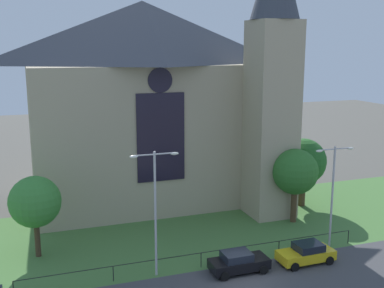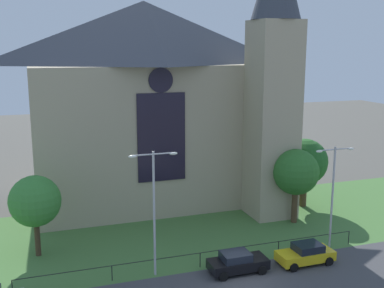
{
  "view_description": "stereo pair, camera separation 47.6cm",
  "coord_description": "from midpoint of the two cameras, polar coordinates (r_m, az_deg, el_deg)",
  "views": [
    {
      "loc": [
        -13.36,
        -27.5,
        15.72
      ],
      "look_at": [
        -0.83,
        8.0,
        7.97
      ],
      "focal_mm": 44.58,
      "sensor_mm": 36.0,
      "label": 1
    },
    {
      "loc": [
        -12.91,
        -27.65,
        15.72
      ],
      "look_at": [
        -0.83,
        8.0,
        7.97
      ],
      "focal_mm": 44.58,
      "sensor_mm": 36.0,
      "label": 2
    }
  ],
  "objects": [
    {
      "name": "tree_right_far",
      "position": [
        48.3,
        12.89,
        -2.09
      ],
      "size": [
        4.54,
        4.54,
        6.83
      ],
      "color": "#4C3823",
      "rests_on": "ground"
    },
    {
      "name": "tree_right_near",
      "position": [
        43.59,
        11.94,
        -3.3
      ],
      "size": [
        4.11,
        4.11,
        6.78
      ],
      "color": "#4C3823",
      "rests_on": "ground"
    },
    {
      "name": "parked_car_yellow",
      "position": [
        36.96,
        13.14,
        -12.6
      ],
      "size": [
        4.22,
        2.06,
        1.51
      ],
      "rotation": [
        0.0,
        0.0,
        3.15
      ],
      "color": "gold",
      "rests_on": "ground"
    },
    {
      "name": "church_building",
      "position": [
        47.67,
        -4.96,
        5.02
      ],
      "size": [
        23.2,
        16.2,
        26.0
      ],
      "color": "tan",
      "rests_on": "ground"
    },
    {
      "name": "grass_verge",
      "position": [
        41.05,
        0.78,
        -10.88
      ],
      "size": [
        120.0,
        20.0,
        0.01
      ],
      "primitive_type": "cube",
      "color": "#477538",
      "rests_on": "ground"
    },
    {
      "name": "tree_left_near",
      "position": [
        37.7,
        -18.63,
        -6.6
      ],
      "size": [
        3.88,
        3.88,
        6.29
      ],
      "color": "#423021",
      "rests_on": "ground"
    },
    {
      "name": "iron_railing",
      "position": [
        35.28,
        0.7,
        -13.11
      ],
      "size": [
        25.58,
        0.07,
        1.13
      ],
      "color": "black",
      "rests_on": "ground"
    },
    {
      "name": "ground",
      "position": [
        42.8,
        -0.16,
        -9.92
      ],
      "size": [
        160.0,
        160.0,
        0.0
      ],
      "primitive_type": "plane",
      "color": "#56544C"
    },
    {
      "name": "streetlamp_near",
      "position": [
        32.56,
        -4.85,
        -6.55
      ],
      "size": [
        3.37,
        0.26,
        8.87
      ],
      "color": "#B2B2B7",
      "rests_on": "ground"
    },
    {
      "name": "parked_car_black",
      "position": [
        34.84,
        5.18,
        -13.88
      ],
      "size": [
        4.21,
        2.03,
        1.51
      ],
      "rotation": [
        0.0,
        0.0,
        -0.0
      ],
      "color": "black",
      "rests_on": "ground"
    },
    {
      "name": "streetlamp_far",
      "position": [
        38.6,
        16.17,
        -4.62
      ],
      "size": [
        3.37,
        0.26,
        8.21
      ],
      "color": "#B2B2B7",
      "rests_on": "ground"
    }
  ]
}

